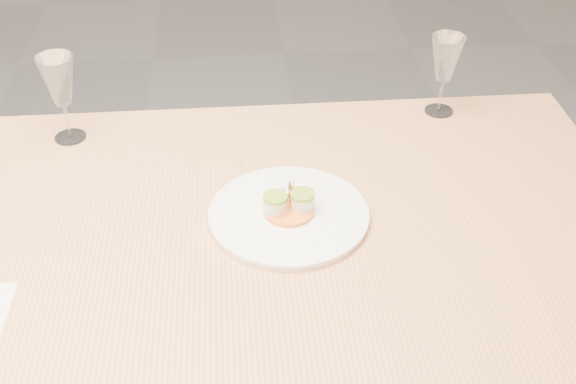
{
  "coord_description": "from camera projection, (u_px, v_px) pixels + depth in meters",
  "views": [
    {
      "loc": [
        0.4,
        -1.06,
        1.64
      ],
      "look_at": [
        0.49,
        0.07,
        0.8
      ],
      "focal_mm": 45.0,
      "sensor_mm": 36.0,
      "label": 1
    }
  ],
  "objects": [
    {
      "name": "dining_table",
      "position": [
        36.0,
        275.0,
        1.39
      ],
      "size": [
        2.4,
        1.0,
        0.75
      ],
      "color": "tan",
      "rests_on": "ground"
    },
    {
      "name": "dinner_plate",
      "position": [
        289.0,
        214.0,
        1.41
      ],
      "size": [
        0.32,
        0.32,
        0.08
      ],
      "rotation": [
        0.0,
        0.0,
        0.24
      ],
      "color": "white",
      "rests_on": "dining_table"
    },
    {
      "name": "wine_glass_3",
      "position": [
        59.0,
        82.0,
        1.58
      ],
      "size": [
        0.08,
        0.08,
        0.2
      ],
      "color": "white",
      "rests_on": "dining_table"
    },
    {
      "name": "wine_glass_4",
      "position": [
        446.0,
        60.0,
        1.67
      ],
      "size": [
        0.08,
        0.08,
        0.2
      ],
      "color": "white",
      "rests_on": "dining_table"
    }
  ]
}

